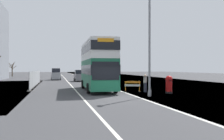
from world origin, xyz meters
TOP-DOWN VIEW (x-y plane):
  - ground at (0.55, 0.15)m, footprint 140.00×280.00m
  - double_decker_bus at (-0.12, 6.93)m, footprint 3.05×10.46m
  - lamppost_foreground at (3.27, 0.54)m, footprint 0.29×0.70m
  - red_pillar_postbox at (5.96, 2.40)m, footprint 0.66×0.66m
  - roadworks_barrier at (3.09, 4.65)m, footprint 1.60×0.77m
  - construction_site_fence at (-7.09, 15.90)m, footprint 0.44×17.20m
  - car_oncoming_near at (-0.20, 25.70)m, footprint 1.98×3.93m
  - car_receding_mid at (-4.38, 32.32)m, footprint 1.94×4.26m
  - bare_tree_far_verge_mid at (-16.60, 55.79)m, footprint 2.31×3.30m
  - pedestrian_at_kerb at (4.25, 4.20)m, footprint 0.34×0.34m

SIDE VIEW (x-z plane):
  - ground at x=0.55m, z-range -0.10..0.00m
  - roadworks_barrier at x=3.09m, z-range 0.12..1.19m
  - pedestrian_at_kerb at x=4.25m, z-range 0.01..1.76m
  - red_pillar_postbox at x=5.96m, z-range 0.08..1.76m
  - construction_site_fence at x=-7.09m, z-range -0.04..1.98m
  - car_oncoming_near at x=-0.20m, z-range -0.06..2.00m
  - car_receding_mid at x=-4.38m, z-range -0.08..2.28m
  - bare_tree_far_verge_mid at x=-16.60m, z-range 0.09..4.33m
  - double_decker_bus at x=-0.12m, z-range 0.16..5.30m
  - lamppost_foreground at x=3.27m, z-range -0.24..8.76m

